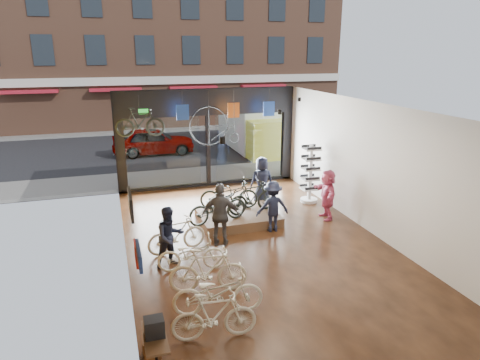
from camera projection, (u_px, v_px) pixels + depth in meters
name	position (u px, v px, depth m)	size (l,w,h in m)	color
ground_plane	(259.00, 248.00, 11.70)	(7.00, 12.00, 0.04)	black
ceiling	(261.00, 107.00, 10.59)	(7.00, 12.00, 0.04)	black
wall_left	(121.00, 194.00, 10.14)	(0.04, 12.00, 3.80)	#9B541D
wall_right	(377.00, 170.00, 12.14)	(0.04, 12.00, 3.80)	beige
wall_back	(415.00, 308.00, 5.64)	(7.00, 0.04, 3.80)	beige
storefront	(208.00, 138.00, 16.63)	(7.00, 0.26, 3.80)	black
exit_sign	(143.00, 111.00, 15.50)	(0.35, 0.06, 0.18)	#198C26
street_road	(174.00, 141.00, 25.41)	(30.00, 18.00, 0.02)	black
sidewalk_near	(202.00, 175.00, 18.26)	(30.00, 2.40, 0.12)	slate
sidewalk_far	(165.00, 129.00, 29.04)	(30.00, 2.00, 0.12)	slate
opposite_building	(155.00, 23.00, 29.31)	(26.00, 5.00, 14.00)	brown
street_car	(153.00, 141.00, 22.03)	(1.66, 4.13, 1.41)	gray
box_truck	(258.00, 125.00, 22.43)	(2.41, 7.24, 2.85)	silver
floor_bike_1	(214.00, 316.00, 7.86)	(0.45, 1.60, 0.96)	beige
floor_bike_2	(218.00, 292.00, 8.63)	(0.64, 1.84, 0.97)	beige
floor_bike_3	(208.00, 270.00, 9.41)	(0.49, 1.74, 1.05)	beige
floor_bike_4	(192.00, 254.00, 10.37)	(0.57, 1.65, 0.87)	beige
floor_bike_5	(177.00, 235.00, 11.33)	(0.46, 1.62, 0.97)	beige
display_platform	(238.00, 217.00, 13.39)	(2.40, 1.80, 0.30)	#4F3E26
display_bike_left	(218.00, 206.00, 12.51)	(0.65, 1.86, 0.98)	black
display_bike_mid	(252.00, 197.00, 13.25)	(0.48, 1.69, 1.01)	black
display_bike_right	(229.00, 194.00, 13.62)	(0.64, 1.84, 0.97)	black
customer_1	(170.00, 237.00, 10.48)	(0.76, 0.59, 1.56)	#161C33
customer_2	(221.00, 215.00, 11.60)	(1.04, 0.43, 1.77)	#3F3F44
customer_3	(273.00, 206.00, 12.57)	(0.99, 0.57, 1.53)	#161C33
customer_4	(262.00, 181.00, 14.77)	(0.83, 0.54, 1.69)	#161C33
customer_5	(327.00, 194.00, 13.52)	(1.50, 0.48, 1.61)	#CC4C72
sunglasses_rack	(310.00, 174.00, 14.96)	(0.61, 0.50, 2.05)	white
wall_merch	(141.00, 291.00, 7.16)	(0.40, 2.40, 2.60)	navy
penny_farthing	(217.00, 127.00, 15.56)	(1.80, 0.06, 1.44)	black
hung_bike	(140.00, 122.00, 13.93)	(0.45, 1.58, 0.95)	black
jersey_left	(183.00, 112.00, 15.25)	(0.45, 0.03, 0.55)	#1E3F99
jersey_mid	(234.00, 110.00, 15.79)	(0.45, 0.03, 0.55)	#CC5919
jersey_right	(269.00, 109.00, 16.19)	(0.45, 0.03, 0.55)	#1E3F99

